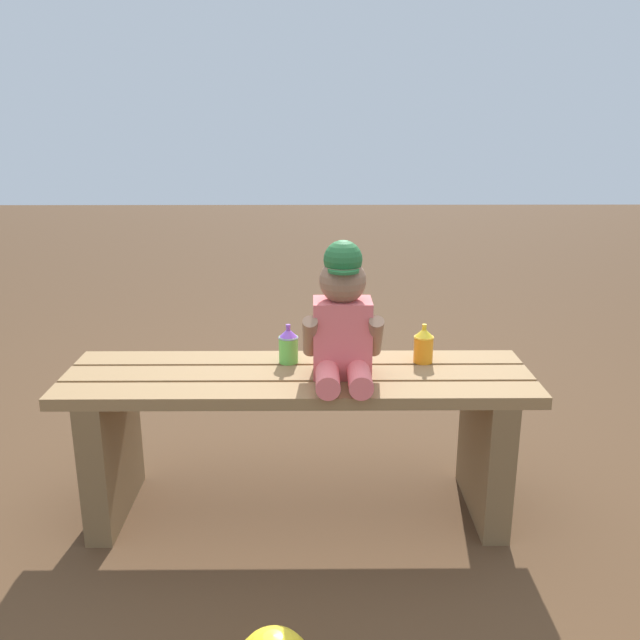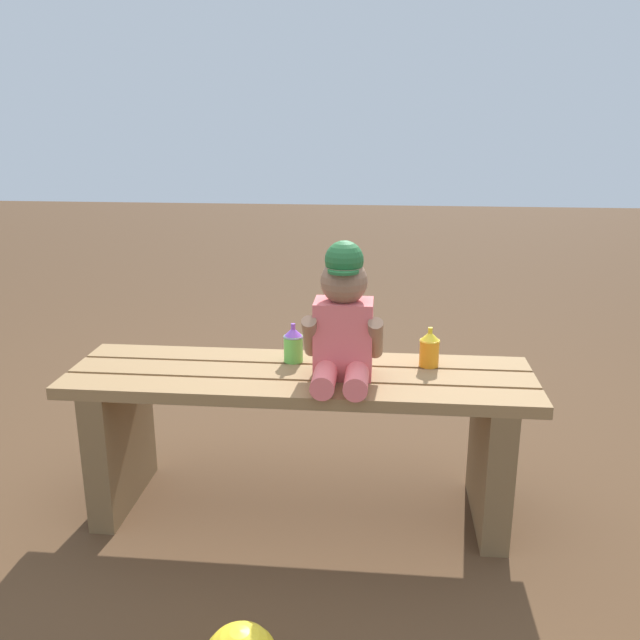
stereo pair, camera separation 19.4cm
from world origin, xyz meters
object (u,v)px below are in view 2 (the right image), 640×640
(park_bench, at_px, (300,420))
(sippy_cup_left, at_px, (293,344))
(child_figure, at_px, (343,320))
(sippy_cup_right, at_px, (429,348))

(park_bench, height_order, sippy_cup_left, sippy_cup_left)
(child_figure, height_order, sippy_cup_left, child_figure)
(park_bench, relative_size, sippy_cup_right, 11.32)
(park_bench, height_order, child_figure, child_figure)
(park_bench, bearing_deg, child_figure, -14.40)
(child_figure, xyz_separation_m, sippy_cup_left, (-0.16, 0.12, -0.12))
(park_bench, xyz_separation_m, sippy_cup_left, (-0.03, 0.09, 0.22))
(child_figure, bearing_deg, sippy_cup_left, 143.03)
(park_bench, relative_size, child_figure, 3.47)
(child_figure, bearing_deg, park_bench, 165.60)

